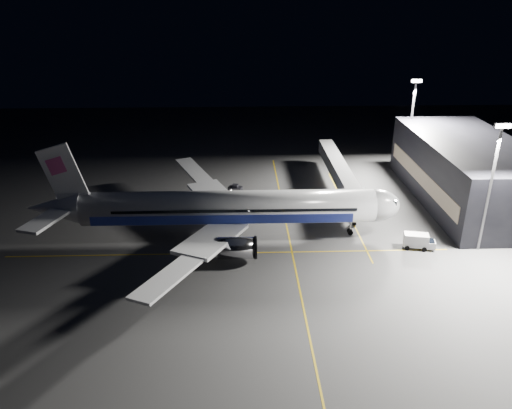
{
  "coord_description": "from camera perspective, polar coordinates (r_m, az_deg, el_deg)",
  "views": [
    {
      "loc": [
        1.92,
        -75.43,
        38.57
      ],
      "look_at": [
        4.45,
        -0.61,
        6.0
      ],
      "focal_mm": 35.0,
      "sensor_mm": 36.0,
      "label": 1
    }
  ],
  "objects": [
    {
      "name": "terminal",
      "position": [
        104.88,
        23.07,
        3.49
      ],
      "size": [
        18.12,
        40.0,
        12.0
      ],
      "color": "black",
      "rests_on": "ground"
    },
    {
      "name": "safety_cone_b",
      "position": [
        94.73,
        -0.9,
        -0.32
      ],
      "size": [
        0.41,
        0.41,
        0.61
      ],
      "primitive_type": "cone",
      "color": "#ED5F09",
      "rests_on": "ground"
    },
    {
      "name": "guide_line_cross",
      "position": [
        79.44,
        -3.09,
        -5.57
      ],
      "size": [
        70.0,
        0.25,
        0.01
      ],
      "primitive_type": "cube",
      "color": "gold",
      "rests_on": "ground"
    },
    {
      "name": "floodlight_mast_south",
      "position": [
        83.4,
        25.39,
        2.86
      ],
      "size": [
        2.4,
        0.67,
        20.7
      ],
      "color": "#59595E",
      "rests_on": "ground"
    },
    {
      "name": "floodlight_mast_north",
      "position": [
        116.94,
        17.37,
        9.51
      ],
      "size": [
        2.4,
        0.68,
        20.7
      ],
      "color": "#59595E",
      "rests_on": "ground"
    },
    {
      "name": "safety_cone_c",
      "position": [
        96.55,
        -7.67,
        -0.05
      ],
      "size": [
        0.43,
        0.43,
        0.64
      ],
      "primitive_type": "cone",
      "color": "#ED5F09",
      "rests_on": "ground"
    },
    {
      "name": "safety_cone_a",
      "position": [
        91.77,
        0.79,
        -1.17
      ],
      "size": [
        0.35,
        0.35,
        0.52
      ],
      "primitive_type": "cone",
      "color": "#ED5F09",
      "rests_on": "ground"
    },
    {
      "name": "airliner",
      "position": [
        82.55,
        -3.85,
        -0.42
      ],
      "size": [
        61.48,
        54.22,
        16.64
      ],
      "color": "silver",
      "rests_on": "ground"
    },
    {
      "name": "guide_line_main",
      "position": [
        85.1,
        3.73,
        -3.49
      ],
      "size": [
        0.25,
        80.0,
        0.01
      ],
      "primitive_type": "cube",
      "color": "gold",
      "rests_on": "ground"
    },
    {
      "name": "guide_line_side",
      "position": [
        95.86,
        10.33,
        -0.62
      ],
      "size": [
        0.25,
        40.0,
        0.01
      ],
      "primitive_type": "cube",
      "color": "gold",
      "rests_on": "ground"
    },
    {
      "name": "ground",
      "position": [
        84.74,
        -3.03,
        -3.6
      ],
      "size": [
        200.0,
        200.0,
        0.0
      ],
      "primitive_type": "plane",
      "color": "#4C4C4F",
      "rests_on": "ground"
    },
    {
      "name": "jet_bridge",
      "position": [
        101.48,
        9.61,
        3.6
      ],
      "size": [
        3.6,
        34.4,
        6.3
      ],
      "color": "#B2B2B7",
      "rests_on": "ground"
    },
    {
      "name": "baggage_tug",
      "position": [
        101.71,
        -2.39,
        1.75
      ],
      "size": [
        3.19,
        2.85,
        1.94
      ],
      "rotation": [
        0.0,
        0.0,
        -0.31
      ],
      "color": "black",
      "rests_on": "ground"
    },
    {
      "name": "service_truck",
      "position": [
        84.28,
        18.11,
        -3.97
      ],
      "size": [
        5.2,
        2.95,
        2.51
      ],
      "rotation": [
        0.0,
        0.0,
        -0.21
      ],
      "color": "silver",
      "rests_on": "ground"
    }
  ]
}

